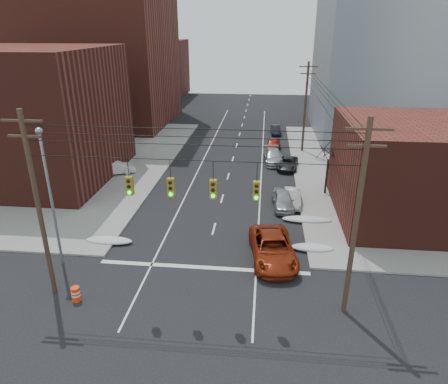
% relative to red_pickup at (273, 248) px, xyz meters
% --- Properties ---
extents(ground, '(160.00, 160.00, 0.00)m').
position_rel_red_pickup_xyz_m(ground, '(-4.56, -8.03, -0.85)').
color(ground, black).
rests_on(ground, ground).
extents(sidewalk_nw, '(40.00, 40.00, 0.15)m').
position_rel_red_pickup_xyz_m(sidewalk_nw, '(-31.56, 18.97, -0.78)').
color(sidewalk_nw, gray).
rests_on(sidewalk_nw, ground).
extents(building_brick_tall, '(24.00, 20.00, 30.00)m').
position_rel_red_pickup_xyz_m(building_brick_tall, '(-28.56, 39.97, 14.15)').
color(building_brick_tall, maroon).
rests_on(building_brick_tall, ground).
extents(building_brick_near, '(20.00, 16.00, 13.00)m').
position_rel_red_pickup_xyz_m(building_brick_near, '(-26.56, 13.97, 5.65)').
color(building_brick_near, '#501F18').
rests_on(building_brick_near, ground).
extents(building_brick_far, '(22.00, 18.00, 12.00)m').
position_rel_red_pickup_xyz_m(building_brick_far, '(-30.56, 65.97, 5.15)').
color(building_brick_far, '#501F18').
rests_on(building_brick_far, ground).
extents(building_office, '(22.00, 20.00, 25.00)m').
position_rel_red_pickup_xyz_m(building_office, '(17.44, 35.97, 11.65)').
color(building_office, gray).
rests_on(building_office, ground).
extents(building_glass, '(20.00, 18.00, 22.00)m').
position_rel_red_pickup_xyz_m(building_glass, '(19.44, 61.97, 10.15)').
color(building_glass, gray).
rests_on(building_glass, ground).
extents(building_storefront, '(16.00, 12.00, 8.00)m').
position_rel_red_pickup_xyz_m(building_storefront, '(13.44, 7.97, 3.15)').
color(building_storefront, '#501F18').
rests_on(building_storefront, ground).
extents(utility_pole_left, '(2.20, 0.28, 11.00)m').
position_rel_red_pickup_xyz_m(utility_pole_left, '(-13.06, -5.03, 4.93)').
color(utility_pole_left, '#473323').
rests_on(utility_pole_left, ground).
extents(utility_pole_right, '(2.20, 0.28, 11.00)m').
position_rel_red_pickup_xyz_m(utility_pole_right, '(3.94, -5.03, 4.93)').
color(utility_pole_right, '#473323').
rests_on(utility_pole_right, ground).
extents(utility_pole_far, '(2.20, 0.28, 11.00)m').
position_rel_red_pickup_xyz_m(utility_pole_far, '(3.94, 25.97, 4.93)').
color(utility_pole_far, '#473323').
rests_on(utility_pole_far, ground).
extents(traffic_signals, '(17.00, 0.42, 2.02)m').
position_rel_red_pickup_xyz_m(traffic_signals, '(-4.46, -5.06, 6.31)').
color(traffic_signals, black).
rests_on(traffic_signals, ground).
extents(street_light, '(0.44, 0.44, 9.32)m').
position_rel_red_pickup_xyz_m(street_light, '(-14.06, -2.03, 4.69)').
color(street_light, gray).
rests_on(street_light, ground).
extents(bare_tree, '(2.09, 2.20, 4.93)m').
position_rel_red_pickup_xyz_m(bare_tree, '(5.03, 11.97, 1.47)').
color(bare_tree, black).
rests_on(bare_tree, ground).
extents(snow_nw, '(3.50, 1.08, 0.42)m').
position_rel_red_pickup_xyz_m(snow_nw, '(-11.96, 0.97, -0.64)').
color(snow_nw, silver).
rests_on(snow_nw, ground).
extents(snow_ne, '(3.00, 1.08, 0.42)m').
position_rel_red_pickup_xyz_m(snow_ne, '(2.84, 1.47, -0.64)').
color(snow_ne, silver).
rests_on(snow_ne, ground).
extents(snow_east_far, '(4.00, 1.08, 0.42)m').
position_rel_red_pickup_xyz_m(snow_east_far, '(2.84, 5.97, -0.64)').
color(snow_east_far, silver).
rests_on(snow_east_far, ground).
extents(red_pickup, '(3.61, 6.46, 1.71)m').
position_rel_red_pickup_xyz_m(red_pickup, '(0.00, 0.00, 0.00)').
color(red_pickup, maroon).
rests_on(red_pickup, ground).
extents(parked_car_a, '(2.05, 4.43, 1.47)m').
position_rel_red_pickup_xyz_m(parked_car_a, '(0.98, 8.56, -0.12)').
color(parked_car_a, '#9D9DA1').
rests_on(parked_car_a, ground).
extents(parked_car_b, '(1.51, 4.00, 1.30)m').
position_rel_red_pickup_xyz_m(parked_car_b, '(1.84, 9.36, -0.20)').
color(parked_car_b, silver).
rests_on(parked_car_b, ground).
extents(parked_car_c, '(2.61, 4.71, 1.25)m').
position_rel_red_pickup_xyz_m(parked_car_c, '(1.84, 19.14, -0.23)').
color(parked_car_c, black).
rests_on(parked_car_c, ground).
extents(parked_car_d, '(2.64, 5.37, 1.50)m').
position_rel_red_pickup_xyz_m(parked_car_d, '(0.24, 21.12, -0.10)').
color(parked_car_d, '#9F9FA3').
rests_on(parked_car_d, ground).
extents(parked_car_e, '(2.18, 4.59, 1.52)m').
position_rel_red_pickup_xyz_m(parked_car_e, '(0.24, 26.00, -0.09)').
color(parked_car_e, maroon).
rests_on(parked_car_e, ground).
extents(parked_car_f, '(1.52, 3.90, 1.26)m').
position_rel_red_pickup_xyz_m(parked_car_f, '(0.70, 34.69, -0.22)').
color(parked_car_f, black).
rests_on(parked_car_f, ground).
extents(lot_car_a, '(4.48, 3.12, 1.40)m').
position_rel_red_pickup_xyz_m(lot_car_a, '(-16.62, 15.04, -0.00)').
color(lot_car_a, silver).
rests_on(lot_car_a, sidewalk_nw).
extents(lot_car_b, '(5.54, 2.66, 1.52)m').
position_rel_red_pickup_xyz_m(lot_car_b, '(-19.21, 16.09, 0.06)').
color(lot_car_b, '#AAAAAF').
rests_on(lot_car_b, sidewalk_nw).
extents(lot_car_c, '(5.81, 3.50, 1.58)m').
position_rel_red_pickup_xyz_m(lot_car_c, '(-23.23, 11.49, 0.08)').
color(lot_car_c, black).
rests_on(lot_car_c, sidewalk_nw).
extents(lot_car_d, '(4.52, 2.43, 1.46)m').
position_rel_red_pickup_xyz_m(lot_car_d, '(-22.29, 16.77, 0.03)').
color(lot_car_d, silver).
rests_on(lot_car_d, sidewalk_nw).
extents(construction_barrel, '(0.67, 0.67, 0.90)m').
position_rel_red_pickup_xyz_m(construction_barrel, '(-11.37, -5.70, -0.39)').
color(construction_barrel, '#FF360D').
rests_on(construction_barrel, ground).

